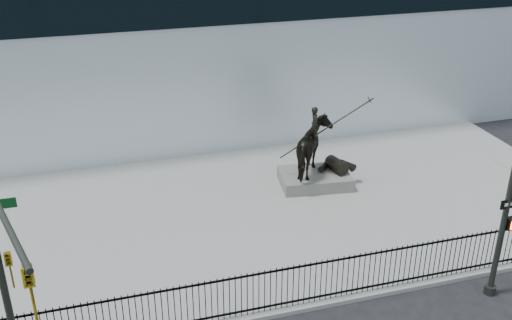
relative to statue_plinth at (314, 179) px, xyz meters
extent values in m
cube|color=gray|center=(-4.30, -1.55, -0.35)|extent=(30.00, 12.00, 0.15)
cube|color=white|center=(-4.30, 11.45, 4.08)|extent=(44.00, 14.00, 9.00)
cube|color=black|center=(-4.30, -7.30, -0.12)|extent=(22.00, 0.05, 0.05)
cube|color=black|center=(-4.30, -7.30, 1.13)|extent=(22.00, 0.05, 0.05)
cube|color=black|center=(-4.30, -7.30, 0.48)|extent=(22.00, 0.03, 1.50)
cube|color=#5B5853|center=(0.00, 0.00, 0.00)|extent=(3.12, 2.34, 0.54)
imported|color=black|center=(0.00, 0.00, 1.42)|extent=(2.23, 2.52, 2.30)
imported|color=black|center=(-0.09, 0.01, 2.47)|extent=(0.44, 0.61, 1.56)
cylinder|color=black|center=(0.31, -0.04, 2.24)|extent=(3.67, 0.53, 2.34)
cylinder|color=#252823|center=(-11.30, -8.35, 3.08)|extent=(0.18, 0.18, 7.00)
imported|color=#BE9615|center=(-10.10, -12.60, 5.55)|extent=(0.18, 0.22, 1.10)
imported|color=#BE9615|center=(-11.08, -8.35, 3.28)|extent=(0.16, 0.20, 1.00)
cylinder|color=#252823|center=(2.70, -8.35, -0.27)|extent=(0.36, 0.36, 0.30)
cylinder|color=#252823|center=(2.70, -8.35, 3.08)|extent=(0.18, 0.18, 7.00)
cube|color=black|center=(2.98, -8.40, 2.18)|extent=(0.38, 0.22, 0.38)
camera|label=1|loc=(-8.86, -21.05, 11.61)|focal=42.00mm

